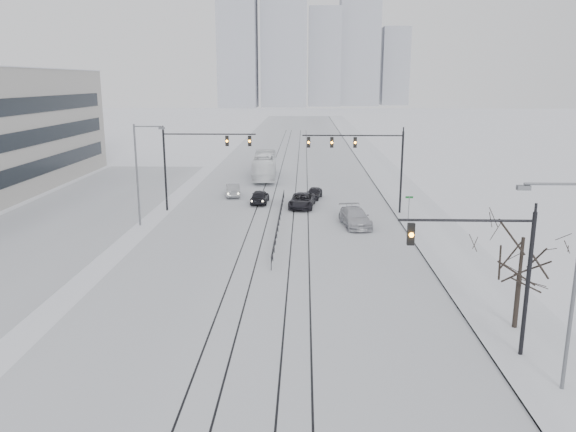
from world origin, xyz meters
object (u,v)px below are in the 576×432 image
(sedan_sb_inner, at_px, (260,197))
(sedan_sb_outer, at_px, (233,190))
(traffic_mast_near, at_px, (494,264))
(sedan_nb_right, at_px, (355,217))
(sedan_nb_far, at_px, (314,193))
(sedan_nb_front, at_px, (302,201))
(bare_tree, at_px, (522,247))
(box_truck, at_px, (265,166))

(sedan_sb_inner, bearing_deg, sedan_sb_outer, -45.86)
(traffic_mast_near, height_order, sedan_sb_inner, traffic_mast_near)
(sedan_sb_outer, bearing_deg, sedan_nb_right, 125.85)
(sedan_sb_outer, height_order, sedan_nb_far, sedan_sb_outer)
(sedan_sb_outer, bearing_deg, traffic_mast_near, 105.81)
(sedan_sb_inner, height_order, sedan_nb_front, sedan_sb_inner)
(sedan_nb_front, bearing_deg, sedan_sb_inner, 163.75)
(traffic_mast_near, xyz_separation_m, bare_tree, (2.41, 3.00, -0.07))
(sedan_nb_front, height_order, box_truck, box_truck)
(bare_tree, height_order, sedan_sb_outer, bare_tree)
(bare_tree, distance_m, sedan_sb_inner, 34.46)
(sedan_nb_far, xyz_separation_m, box_truck, (-6.31, 12.86, 1.05))
(sedan_sb_inner, bearing_deg, sedan_nb_right, 137.86)
(sedan_nb_right, bearing_deg, sedan_sb_outer, 125.86)
(traffic_mast_near, height_order, sedan_nb_right, traffic_mast_near)
(bare_tree, relative_size, sedan_sb_inner, 1.43)
(traffic_mast_near, distance_m, bare_tree, 3.85)
(traffic_mast_near, relative_size, sedan_nb_far, 1.92)
(bare_tree, height_order, sedan_nb_right, bare_tree)
(sedan_sb_inner, distance_m, sedan_nb_right, 13.03)
(sedan_nb_front, relative_size, box_truck, 0.43)
(sedan_nb_far, bearing_deg, traffic_mast_near, -66.40)
(sedan_nb_front, distance_m, sedan_nb_right, 8.77)
(traffic_mast_near, relative_size, sedan_sb_outer, 1.62)
(sedan_sb_inner, relative_size, sedan_nb_far, 1.17)
(sedan_sb_inner, xyz_separation_m, sedan_nb_right, (9.22, -9.20, 0.06))
(sedan_sb_outer, distance_m, sedan_nb_far, 9.14)
(sedan_sb_outer, relative_size, box_truck, 0.36)
(traffic_mast_near, height_order, sedan_nb_far, traffic_mast_near)
(bare_tree, relative_size, sedan_nb_far, 1.67)
(sedan_nb_right, relative_size, box_truck, 0.46)
(traffic_mast_near, relative_size, bare_tree, 1.15)
(sedan_sb_inner, height_order, box_truck, box_truck)
(sedan_sb_inner, distance_m, sedan_nb_front, 4.82)
(traffic_mast_near, relative_size, box_truck, 0.58)
(sedan_sb_inner, relative_size, sedan_nb_right, 0.78)
(sedan_nb_front, xyz_separation_m, box_truck, (-5.02, 17.34, 0.95))
(traffic_mast_near, height_order, sedan_nb_front, traffic_mast_near)
(sedan_nb_right, distance_m, sedan_nb_far, 12.34)
(bare_tree, relative_size, sedan_nb_right, 1.12)
(traffic_mast_near, distance_m, sedan_nb_far, 37.08)
(sedan_sb_outer, relative_size, sedan_nb_right, 0.79)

